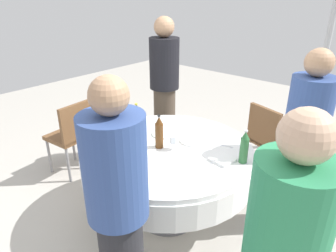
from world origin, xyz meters
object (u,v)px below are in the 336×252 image
(plate_left, at_px, (131,171))
(person_inner, at_px, (303,142))
(bottle_green_front, at_px, (139,126))
(wine_glass_far, at_px, (174,140))
(chair_south, at_px, (268,137))
(person_outer, at_px, (164,89))
(dining_table, at_px, (168,162))
(plate_right, at_px, (192,141))
(plate_north, at_px, (164,134))
(wine_glass_inner, at_px, (109,129))
(person_west, at_px, (119,212))
(bottle_green_inner, at_px, (137,116))
(bottle_brown_outer, at_px, (159,133))
(bottle_green_west, at_px, (244,148))
(chair_rear, at_px, (72,132))

(plate_left, xyz_separation_m, person_inner, (0.83, 1.14, 0.08))
(bottle_green_front, bearing_deg, wine_glass_far, 4.82)
(wine_glass_far, distance_m, person_inner, 1.06)
(person_inner, distance_m, chair_south, 0.80)
(person_outer, xyz_separation_m, chair_south, (1.17, 0.37, -0.39))
(dining_table, distance_m, plate_right, 0.28)
(plate_north, bearing_deg, plate_left, -68.91)
(person_inner, xyz_separation_m, chair_south, (-0.50, 0.54, -0.31))
(plate_north, bearing_deg, person_outer, 131.40)
(person_outer, bearing_deg, wine_glass_far, -87.77)
(bottle_green_front, relative_size, chair_south, 0.28)
(wine_glass_inner, height_order, person_west, person_west)
(plate_right, xyz_separation_m, person_outer, (-0.87, 0.62, 0.16))
(bottle_green_inner, bearing_deg, bottle_brown_outer, -20.29)
(person_west, relative_size, person_inner, 1.02)
(chair_south, bearing_deg, bottle_green_west, -60.02)
(dining_table, distance_m, chair_south, 1.26)
(plate_left, bearing_deg, wine_glass_far, 88.76)
(person_outer, bearing_deg, bottle_green_inner, -111.91)
(person_outer, bearing_deg, person_inner, -48.94)
(bottle_brown_outer, relative_size, plate_right, 1.43)
(dining_table, bearing_deg, bottle_green_west, 18.10)
(bottle_green_inner, bearing_deg, dining_table, -12.81)
(bottle_green_front, bearing_deg, person_outer, 118.21)
(bottle_green_front, relative_size, bottle_green_west, 0.90)
(wine_glass_inner, distance_m, plate_north, 0.51)
(bottle_green_inner, distance_m, person_outer, 0.77)
(wine_glass_inner, height_order, plate_right, wine_glass_inner)
(dining_table, xyz_separation_m, chair_rear, (-1.30, -0.13, -0.08))
(person_inner, height_order, chair_south, person_inner)
(chair_south, bearing_deg, bottle_green_front, -101.68)
(dining_table, height_order, bottle_brown_outer, bottle_brown_outer)
(bottle_green_front, xyz_separation_m, person_west, (0.74, -0.87, -0.00))
(chair_rear, bearing_deg, bottle_green_front, -90.16)
(wine_glass_far, bearing_deg, chair_rear, -174.57)
(plate_right, distance_m, person_outer, 1.08)
(chair_south, bearing_deg, person_inner, -29.05)
(dining_table, height_order, plate_north, plate_north)
(bottle_green_front, xyz_separation_m, bottle_brown_outer, (0.26, -0.02, 0.02))
(dining_table, height_order, bottle_green_inner, bottle_green_inner)
(plate_left, distance_m, plate_right, 0.69)
(bottle_green_west, xyz_separation_m, chair_rear, (-1.91, -0.33, -0.35))
(bottle_green_west, relative_size, plate_north, 1.22)
(dining_table, xyz_separation_m, plate_north, (-0.19, 0.16, 0.15))
(plate_left, bearing_deg, plate_north, 111.09)
(bottle_brown_outer, relative_size, chair_south, 0.34)
(plate_left, bearing_deg, bottle_green_inner, 133.27)
(bottle_green_inner, relative_size, chair_rear, 0.28)
(plate_right, relative_size, person_west, 0.13)
(plate_north, relative_size, chair_rear, 0.26)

